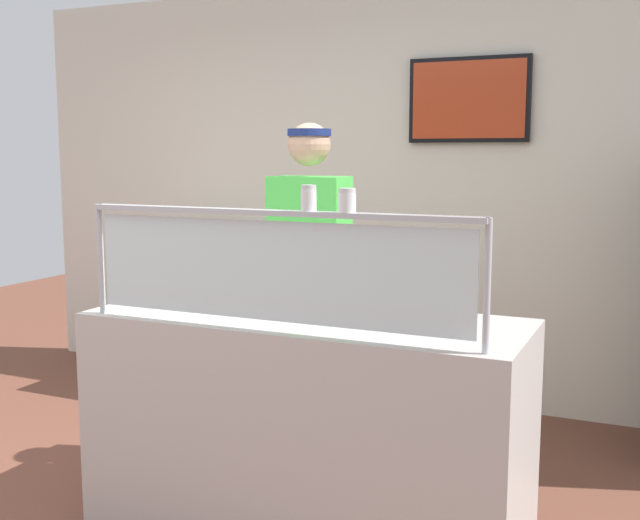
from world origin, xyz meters
The scene contains 11 objects.
ground_plane centered at (0.90, 1.00, 0.00)m, with size 12.00×12.00×0.00m, color brown.
shop_rear_unit centered at (0.91, 2.37, 1.36)m, with size 6.21×0.13×2.70m.
serving_counter centered at (0.90, 0.35, 0.47)m, with size 1.81×0.70×0.95m, color #BCB7B2.
sneeze_guard centered at (0.90, 0.06, 1.24)m, with size 1.63×0.06×0.46m.
pizza_tray centered at (0.72, 0.44, 0.97)m, with size 0.41×0.41×0.04m.
pizza_server centered at (0.71, 0.42, 0.99)m, with size 0.07×0.28×0.01m, color #ADAFB7.
parmesan_shaker centered at (1.06, 0.06, 1.45)m, with size 0.06×0.06×0.09m.
pepper_flake_shaker centered at (1.20, 0.06, 1.44)m, with size 0.06×0.06×0.09m.
worker_figure centered at (0.62, 0.99, 1.01)m, with size 0.41×0.50×1.76m.
prep_shelf centered at (-0.69, 1.88, 0.46)m, with size 0.70×0.55×0.91m, color #B7BABF.
pizza_box_stack centered at (-0.69, 1.88, 1.00)m, with size 0.45×0.44×0.18m.
Camera 1 is at (2.26, -2.48, 1.62)m, focal length 43.76 mm.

